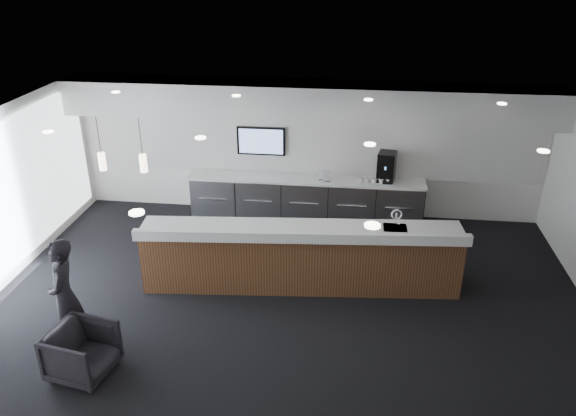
# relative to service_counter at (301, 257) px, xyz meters

# --- Properties ---
(ground) EXTENTS (10.00, 10.00, 0.00)m
(ground) POSITION_rel_service_counter_xyz_m (-0.17, -0.93, -0.57)
(ground) COLOR black
(ground) RESTS_ON ground
(ceiling) EXTENTS (10.00, 8.00, 0.02)m
(ceiling) POSITION_rel_service_counter_xyz_m (-0.17, -0.93, 2.43)
(ceiling) COLOR black
(ceiling) RESTS_ON back_wall
(back_wall) EXTENTS (10.00, 0.02, 3.00)m
(back_wall) POSITION_rel_service_counter_xyz_m (-0.17, 3.07, 0.93)
(back_wall) COLOR white
(back_wall) RESTS_ON ground
(soffit_bulkhead) EXTENTS (10.00, 0.90, 0.70)m
(soffit_bulkhead) POSITION_rel_service_counter_xyz_m (-0.17, 2.62, 2.08)
(soffit_bulkhead) COLOR silver
(soffit_bulkhead) RESTS_ON back_wall
(alcove_panel) EXTENTS (9.80, 0.06, 1.40)m
(alcove_panel) POSITION_rel_service_counter_xyz_m (-0.17, 3.04, 1.03)
(alcove_panel) COLOR silver
(alcove_panel) RESTS_ON back_wall
(back_credenza) EXTENTS (5.06, 0.66, 0.95)m
(back_credenza) POSITION_rel_service_counter_xyz_m (-0.17, 2.71, -0.10)
(back_credenza) COLOR #9FA1A8
(back_credenza) RESTS_ON ground
(wall_tv) EXTENTS (1.05, 0.08, 0.62)m
(wall_tv) POSITION_rel_service_counter_xyz_m (-1.17, 2.97, 1.08)
(wall_tv) COLOR black
(wall_tv) RESTS_ON back_wall
(pendant_left) EXTENTS (0.12, 0.12, 0.30)m
(pendant_left) POSITION_rel_service_counter_xyz_m (-2.57, -0.13, 1.68)
(pendant_left) COLOR #FFF2C6
(pendant_left) RESTS_ON ceiling
(pendant_right) EXTENTS (0.12, 0.12, 0.30)m
(pendant_right) POSITION_rel_service_counter_xyz_m (-3.27, -0.13, 1.68)
(pendant_right) COLOR #FFF2C6
(pendant_right) RESTS_ON ceiling
(ceiling_can_lights) EXTENTS (7.00, 5.00, 0.02)m
(ceiling_can_lights) POSITION_rel_service_counter_xyz_m (-0.17, -0.93, 2.40)
(ceiling_can_lights) COLOR white
(ceiling_can_lights) RESTS_ON ceiling
(service_counter) EXTENTS (5.55, 1.37, 1.49)m
(service_counter) POSITION_rel_service_counter_xyz_m (0.00, 0.00, 0.00)
(service_counter) COLOR #52271B
(service_counter) RESTS_ON ground
(coffee_machine) EXTENTS (0.42, 0.51, 0.62)m
(coffee_machine) POSITION_rel_service_counter_xyz_m (1.52, 2.78, 0.69)
(coffee_machine) COLOR black
(coffee_machine) RESTS_ON back_credenza
(info_sign_left) EXTENTS (0.17, 0.05, 0.23)m
(info_sign_left) POSITION_rel_service_counter_xyz_m (0.18, 2.64, 0.49)
(info_sign_left) COLOR silver
(info_sign_left) RESTS_ON back_credenza
(info_sign_right) EXTENTS (0.19, 0.05, 0.26)m
(info_sign_right) POSITION_rel_service_counter_xyz_m (0.28, 2.57, 0.50)
(info_sign_right) COLOR silver
(info_sign_right) RESTS_ON back_credenza
(armchair) EXTENTS (0.94, 0.93, 0.74)m
(armchair) POSITION_rel_service_counter_xyz_m (-2.77, -2.62, -0.20)
(armchair) COLOR black
(armchair) RESTS_ON ground
(lounge_guest) EXTENTS (0.61, 0.74, 1.76)m
(lounge_guest) POSITION_rel_service_counter_xyz_m (-3.23, -2.05, 0.31)
(lounge_guest) COLOR black
(lounge_guest) RESTS_ON ground
(cup_0) EXTENTS (0.11, 0.11, 0.11)m
(cup_0) POSITION_rel_service_counter_xyz_m (1.56, 2.61, 0.43)
(cup_0) COLOR white
(cup_0) RESTS_ON back_credenza
(cup_1) EXTENTS (0.16, 0.16, 0.11)m
(cup_1) POSITION_rel_service_counter_xyz_m (1.42, 2.61, 0.43)
(cup_1) COLOR white
(cup_1) RESTS_ON back_credenza
(cup_2) EXTENTS (0.14, 0.14, 0.11)m
(cup_2) POSITION_rel_service_counter_xyz_m (1.28, 2.61, 0.43)
(cup_2) COLOR white
(cup_2) RESTS_ON back_credenza
(cup_3) EXTENTS (0.14, 0.14, 0.11)m
(cup_3) POSITION_rel_service_counter_xyz_m (1.14, 2.61, 0.43)
(cup_3) COLOR white
(cup_3) RESTS_ON back_credenza
(cup_4) EXTENTS (0.15, 0.15, 0.11)m
(cup_4) POSITION_rel_service_counter_xyz_m (1.00, 2.61, 0.43)
(cup_4) COLOR white
(cup_4) RESTS_ON back_credenza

